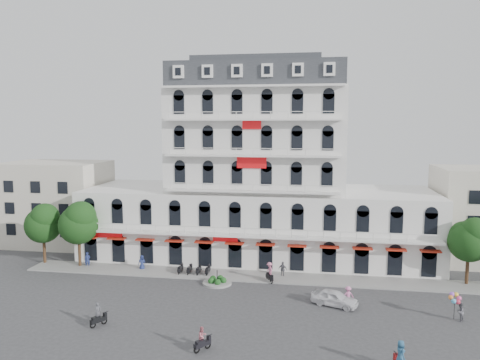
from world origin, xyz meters
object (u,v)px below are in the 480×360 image
object	(u,v)px
rider_east	(400,356)
rider_center	(270,272)
rider_southwest	(202,339)
parked_car	(335,298)
rider_west	(98,316)
balloon_vendor	(458,307)

from	to	relation	value
rider_east	rider_center	distance (m)	20.54
rider_southwest	rider_center	world-z (taller)	rider_center
parked_car	rider_center	size ratio (longest dim) A/B	1.96
rider_west	rider_east	xyz separation A→B (m)	(24.61, -3.70, 0.23)
rider_southwest	balloon_vendor	xyz separation A→B (m)	(21.28, 9.08, 0.29)
rider_west	rider_center	world-z (taller)	rider_center
rider_west	rider_center	xyz separation A→B (m)	(13.64, 13.66, 0.27)
rider_center	balloon_vendor	bearing A→B (deg)	39.20
rider_west	rider_southwest	distance (m)	10.41
rider_southwest	balloon_vendor	bearing A→B (deg)	-29.26
rider_west	rider_east	bearing A→B (deg)	-65.03
rider_southwest	parked_car	bearing A→B (deg)	-6.49
rider_center	rider_east	bearing A→B (deg)	4.55
rider_east	parked_car	bearing A→B (deg)	2.00
parked_car	balloon_vendor	bearing A→B (deg)	-77.59
parked_car	rider_center	xyz separation A→B (m)	(-6.87, 5.75, 0.46)
rider_east	rider_center	xyz separation A→B (m)	(-10.97, 17.36, 0.04)
rider_center	balloon_vendor	distance (m)	19.17
rider_west	rider_east	world-z (taller)	rider_east
parked_car	rider_southwest	bearing A→B (deg)	157.56
rider_west	balloon_vendor	bearing A→B (deg)	-45.35
parked_car	rider_center	bearing A→B (deg)	71.73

